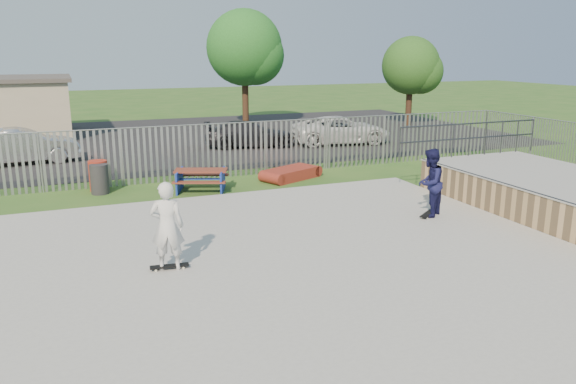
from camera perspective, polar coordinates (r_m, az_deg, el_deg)
name	(u,v)px	position (r m, az deg, el deg)	size (l,w,h in m)	color
ground	(248,270)	(12.16, -4.10, -7.95)	(120.00, 120.00, 0.00)	#2C5A1E
concrete_slab	(248,267)	(12.13, -4.11, -7.62)	(15.00, 12.00, 0.15)	#9F9F99
quarter_pipe	(549,193)	(17.91, 24.98, -0.11)	(5.50, 7.05, 2.19)	tan
fence	(231,177)	(16.34, -5.76, 1.49)	(26.04, 16.02, 2.00)	gray
picnic_table	(201,180)	(18.95, -8.81, 1.22)	(2.11, 1.93, 0.73)	maroon
funbox	(291,174)	(20.50, 0.31, 1.88)	(2.23, 1.74, 0.40)	maroon
trash_bin_red	(98,176)	(19.78, -18.70, 1.58)	(0.61, 0.61, 1.02)	maroon
trash_bin_grey	(99,179)	(19.34, -18.60, 1.25)	(0.58, 0.58, 0.97)	#2A292C
parking_lot	(135,141)	(30.28, -15.25, 5.05)	(40.00, 18.00, 0.02)	black
car_silver	(23,146)	(25.60, -25.33, 4.24)	(1.54, 4.41, 1.45)	#B5B6BB
car_dark	(249,134)	(27.30, -3.94, 5.90)	(1.74, 4.28, 1.24)	black
car_white	(341,130)	(28.32, 5.41, 6.29)	(2.26, 4.90, 1.36)	silver
tree_mid	(244,48)	(34.71, -4.45, 14.39)	(4.53, 4.53, 6.99)	#422A1A
tree_right	(411,66)	(35.91, 12.37, 12.41)	(3.51, 3.51, 5.42)	#3D2518
skateboard_a	(428,215)	(15.90, 14.01, -2.25)	(0.77, 0.63, 0.08)	black
skateboard_b	(169,267)	(12.05, -11.95, -7.47)	(0.82, 0.29, 0.08)	black
skater_navy	(430,183)	(15.68, 14.20, 0.90)	(0.91, 0.71, 1.87)	#14153E
skater_white	(167,226)	(11.75, -12.17, -3.40)	(0.68, 0.45, 1.87)	silver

